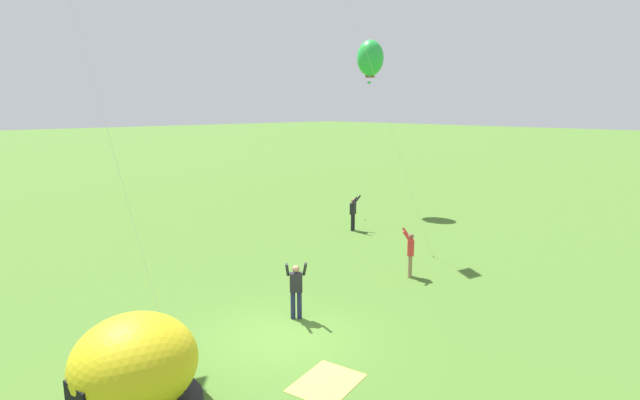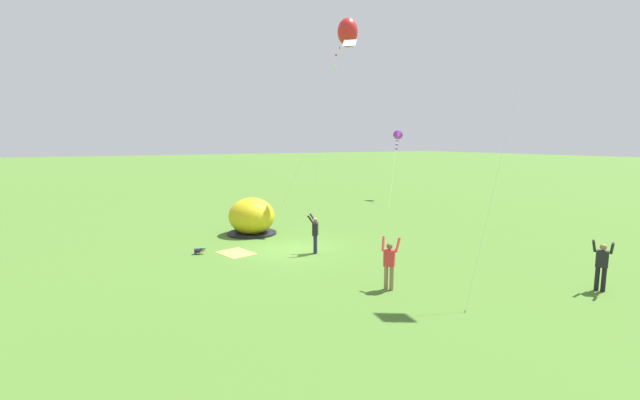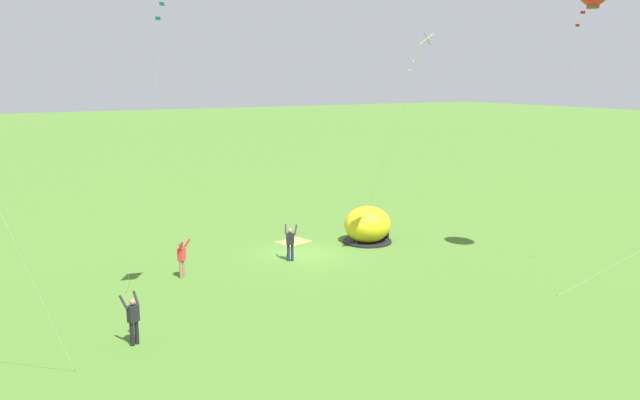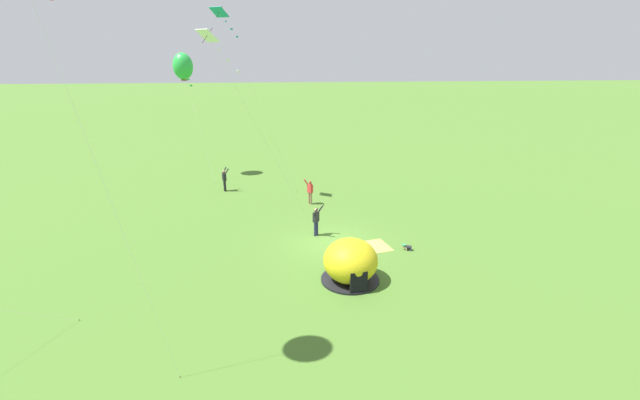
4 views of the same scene
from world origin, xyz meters
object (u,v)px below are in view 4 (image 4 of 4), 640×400
object	(u,v)px
person_arms_raised	(310,191)
person_center_field	(224,179)
person_far_back	(316,220)
kite_green	(183,66)
kite_teal	(223,18)
popup_tent	(351,262)
toddler_crawling	(407,247)
kite_white	(216,48)

from	to	relation	value
person_arms_raised	person_center_field	xyz separation A→B (m)	(3.80, 6.48, 0.00)
person_far_back	kite_green	world-z (taller)	kite_green
person_far_back	kite_teal	size ratio (longest dim) A/B	0.14
popup_tent	person_arms_raised	distance (m)	11.31
person_far_back	person_arms_raised	bearing A→B (deg)	-0.81
popup_tent	toddler_crawling	xyz separation A→B (m)	(3.01, -3.71, -0.82)
toddler_crawling	person_far_back	xyz separation A→B (m)	(2.55, 4.84, 0.82)
popup_tent	toddler_crawling	size ratio (longest dim) A/B	5.07
toddler_crawling	person_far_back	world-z (taller)	person_far_back
kite_white	kite_teal	world-z (taller)	kite_teal
kite_white	person_arms_raised	bearing A→B (deg)	-24.24
popup_tent	toddler_crawling	world-z (taller)	popup_tent
person_far_back	toddler_crawling	bearing A→B (deg)	-117.75
popup_tent	toddler_crawling	bearing A→B (deg)	-50.96
toddler_crawling	kite_teal	size ratio (longest dim) A/B	0.04
toddler_crawling	kite_green	distance (m)	24.25
kite_green	kite_teal	distance (m)	8.89
toddler_crawling	kite_teal	xyz separation A→B (m)	(9.94, 10.32, 12.40)
toddler_crawling	person_arms_raised	world-z (taller)	person_arms_raised
kite_white	person_center_field	bearing A→B (deg)	7.52
person_center_field	kite_teal	world-z (taller)	kite_teal
kite_white	toddler_crawling	bearing A→B (deg)	-77.80
popup_tent	kite_green	size ratio (longest dim) A/B	0.27
person_far_back	kite_white	distance (m)	11.55
popup_tent	kite_green	bearing A→B (deg)	28.44
kite_teal	popup_tent	bearing A→B (deg)	-153.00
person_far_back	kite_green	xyz separation A→B (m)	(14.51, 9.74, 8.38)
person_far_back	kite_white	xyz separation A→B (m)	(-4.57, 4.55, 9.58)
person_arms_raised	person_far_back	bearing A→B (deg)	179.19
kite_green	popup_tent	bearing A→B (deg)	-151.56
popup_tent	person_arms_raised	bearing A→B (deg)	5.29
person_arms_raised	person_far_back	xyz separation A→B (m)	(-5.70, 0.08, 0.00)
kite_green	person_center_field	bearing A→B (deg)	-146.28
person_far_back	kite_white	world-z (taller)	kite_white
toddler_crawling	kite_green	bearing A→B (deg)	40.54
kite_teal	toddler_crawling	bearing A→B (deg)	-133.95
kite_green	kite_teal	xyz separation A→B (m)	(-7.11, -4.27, 3.20)
toddler_crawling	kite_green	xyz separation A→B (m)	(17.05, 14.58, 9.20)
person_far_back	kite_green	size ratio (longest dim) A/B	0.18
toddler_crawling	person_arms_raised	distance (m)	9.56
person_center_field	kite_teal	xyz separation A→B (m)	(-2.10, -0.93, 11.58)
popup_tent	kite_green	world-z (taller)	kite_green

